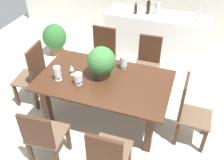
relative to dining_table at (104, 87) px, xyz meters
name	(u,v)px	position (x,y,z in m)	size (l,w,h in m)	color
ground_plane	(109,108)	(0.00, 0.21, -0.61)	(7.04, 7.04, 0.00)	beige
dining_table	(104,87)	(0.00, 0.00, 0.00)	(1.83, 1.08, 0.74)	#422616
chair_far_left	(102,52)	(-0.41, 0.99, -0.08)	(0.46, 0.45, 0.96)	#422616
chair_foot_end	(188,109)	(1.17, 0.00, -0.07)	(0.43, 0.41, 1.00)	#422616
chair_near_left	(43,136)	(-0.41, -0.98, -0.10)	(0.46, 0.45, 0.91)	#422616
chair_near_right	(108,155)	(0.41, -0.99, -0.10)	(0.44, 0.47, 0.92)	#422616
chair_head_end	(34,73)	(-1.17, 0.01, -0.04)	(0.45, 0.48, 1.04)	#422616
chair_far_right	(148,61)	(0.41, 0.99, -0.09)	(0.42, 0.46, 0.94)	#422616
flower_centerpiece	(101,62)	(-0.06, 0.06, 0.38)	(0.39, 0.39, 0.46)	#4C3828
crystal_vase_left	(57,72)	(-0.59, -0.21, 0.25)	(0.09, 0.09, 0.21)	silver
crystal_vase_center_near	(124,61)	(0.17, 0.35, 0.25)	(0.11, 0.11, 0.20)	silver
crystal_vase_right	(78,78)	(-0.29, -0.20, 0.23)	(0.12, 0.12, 0.16)	silver
wine_glass	(72,68)	(-0.47, -0.03, 0.24)	(0.06, 0.06, 0.16)	silver
kitchen_counter	(155,37)	(0.35, 1.94, -0.13)	(1.94, 0.58, 0.95)	white
wine_bottle_clear	(136,9)	(-0.06, 1.84, 0.43)	(0.06, 0.06, 0.22)	black
wine_bottle_dark	(157,8)	(0.31, 1.97, 0.46)	(0.08, 0.08, 0.28)	#B2BFB7
wine_bottle_green	(198,15)	(1.05, 1.93, 0.43)	(0.07, 0.07, 0.25)	#B2BFB7
wine_bottle_amber	(148,7)	(0.16, 1.91, 0.47)	(0.07, 0.07, 0.30)	black
potted_plant_floor	(55,38)	(-1.64, 1.45, -0.25)	(0.49, 0.49, 0.65)	brown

